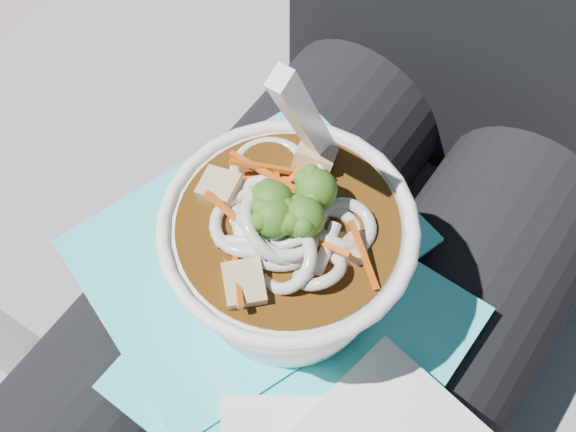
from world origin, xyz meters
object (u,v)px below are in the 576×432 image
Objects in this scene: udon_bowl at (288,249)px; person_body at (365,248)px; lap at (301,345)px; stone_ledge at (368,347)px; plastic_bag at (269,323)px.

person_body is at bearing 82.76° from udon_bowl.
udon_bowl is (-0.01, -0.00, 0.15)m from lap.
lap is at bearing 8.52° from udon_bowl.
stone_ledge is at bearing 90.00° from person_body.
lap is 0.09m from person_body.
plastic_bag reaches higher than lap.
plastic_bag is (-0.01, -0.03, 0.08)m from lap.
lap is 0.09m from plastic_bag.
lap is at bearing 70.95° from plastic_bag.
udon_bowl is at bearing -97.24° from person_body.
udon_bowl reaches higher than plastic_bag.
person_body is at bearing -90.00° from stone_ledge.
stone_ledge is 2.72× the size of plastic_bag.
stone_ledge is 4.87× the size of udon_bowl.
person_body reaches higher than udon_bowl.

